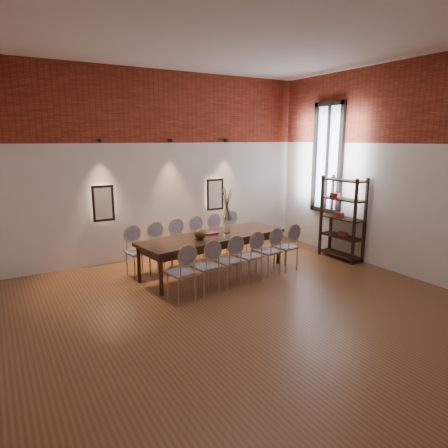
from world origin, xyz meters
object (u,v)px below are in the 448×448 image
chair_near_a (181,272)px  chair_far_e (220,236)px  chair_near_b (206,266)px  chair_near_f (286,247)px  bowl (200,234)px  book (211,233)px  chair_near_e (268,251)px  chair_far_f (237,233)px  chair_far_d (201,240)px  chair_far_a (138,252)px  chair_far_c (182,244)px  chair_near_c (228,261)px  chair_near_d (249,256)px  chair_far_b (161,248)px  vase (227,226)px  shelving_rack (342,218)px  dining_table (214,254)px

chair_near_a → chair_far_e: bearing=37.4°
chair_near_b → chair_near_f: 1.99m
bowl → book: size_ratio=0.92×
chair_near_e → chair_far_f: 1.60m
chair_far_d → chair_near_b: bearing=56.8°
chair_far_f → book: (-1.11, -0.80, 0.30)m
chair_far_a → chair_far_f: size_ratio=1.00×
chair_near_f → chair_far_c: same height
chair_far_a → chair_near_c: bearing=123.2°
chair_near_a → chair_near_d: bearing=0.0°
chair_near_c → chair_near_d: same height
chair_near_c → bowl: 0.81m
chair_near_e → chair_far_c: same height
chair_far_b → book: (0.85, -0.52, 0.30)m
chair_near_e → chair_far_f: (0.27, 1.57, 0.00)m
chair_near_c → bowl: bearing=98.0°
chair_far_b → chair_far_c: size_ratio=1.00×
chair_far_e → chair_far_f: bearing=-180.0°
chair_far_d → vase: vase is taller
chair_near_d → vase: 0.88m
chair_near_e → bowl: bearing=147.0°
bowl → chair_far_e: bearing=44.8°
chair_near_f → chair_far_c: bearing=134.5°
book → chair_near_e: bearing=-42.5°
chair_far_d → shelving_rack: (2.75, -1.35, 0.43)m
chair_near_d → chair_far_a: bearing=134.5°
chair_far_c → book: 0.75m
chair_near_c → chair_near_f: same height
chair_near_b → chair_near_c: 0.50m
chair_far_a → shelving_rack: shelving_rack is taller
chair_near_e → chair_far_d: bearing=108.1°
chair_far_b → chair_far_f: 1.99m
chair_near_e → chair_far_c: (-1.20, 1.36, 0.00)m
chair_near_f → chair_far_f: (-0.22, 1.50, 0.00)m
dining_table → chair_near_b: bearing=-134.5°
chair_far_c → vase: vase is taller
shelving_rack → chair_near_b: bearing=-176.3°
book → shelving_rack: shelving_rack is taller
chair_far_b → shelving_rack: size_ratio=0.52×
chair_far_c → bowl: chair_far_c is taller
dining_table → chair_far_f: 1.46m
chair_far_f → vase: 1.26m
chair_far_e → book: size_ratio=3.62×
chair_near_b → chair_far_a: 1.60m
chair_near_e → bowl: 1.35m
chair_near_e → dining_table: bearing=134.5°
vase → shelving_rack: size_ratio=0.17×
chair_near_b → chair_far_e: (1.26, 1.72, 0.00)m
chair_far_a → dining_table: bearing=148.6°
chair_far_d → shelving_rack: 3.09m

